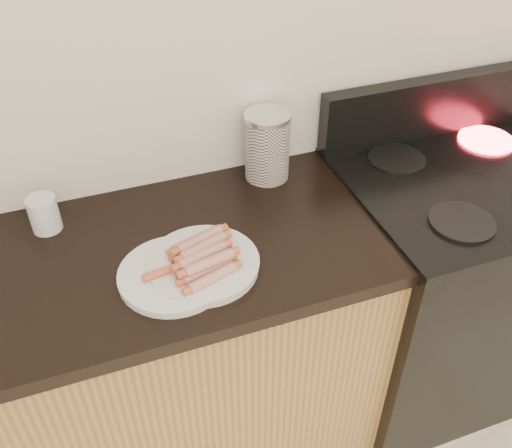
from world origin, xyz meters
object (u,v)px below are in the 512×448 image
object	(u,v)px
side_plate	(174,274)
mug	(44,214)
main_plate	(203,265)
canister	(267,146)
stove	(444,285)

from	to	relation	value
side_plate	mug	distance (m)	0.41
mug	side_plate	bearing A→B (deg)	-47.58
main_plate	side_plate	xyz separation A→B (m)	(-0.08, -0.01, 0.00)
side_plate	mug	size ratio (longest dim) A/B	2.77
mug	main_plate	bearing A→B (deg)	-39.88
canister	stove	bearing A→B (deg)	-22.87
main_plate	side_plate	world-z (taller)	side_plate
side_plate	mug	bearing A→B (deg)	132.42
side_plate	main_plate	bearing A→B (deg)	5.56
canister	mug	size ratio (longest dim) A/B	2.13
side_plate	canister	xyz separation A→B (m)	(0.37, 0.34, 0.10)
stove	main_plate	bearing A→B (deg)	-174.40
stove	mug	xyz separation A→B (m)	(-1.23, 0.21, 0.49)
stove	canister	world-z (taller)	canister
canister	mug	world-z (taller)	canister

